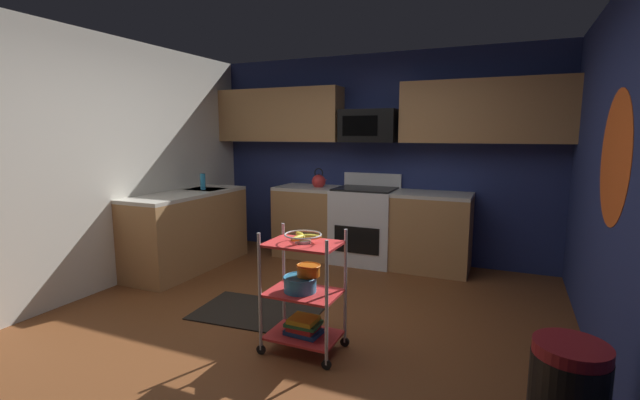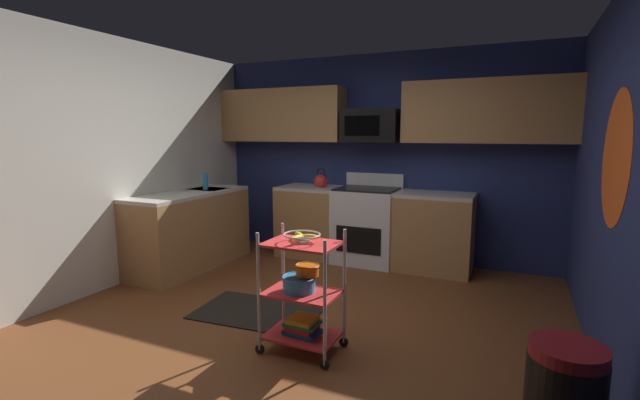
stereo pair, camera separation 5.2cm
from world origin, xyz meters
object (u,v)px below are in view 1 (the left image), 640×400
Objects in this scene: rolling_cart at (303,293)px; mixing_bowl_large at (300,283)px; oven_range at (365,224)px; mixing_bowl_small at (308,270)px; book_stack at (304,326)px; microwave at (369,126)px; dish_soap_bottle at (203,182)px; kettle at (319,181)px; fruit_bowl at (303,236)px.

rolling_cart reaches higher than mixing_bowl_large.
rolling_cart is at bearing 0.00° from mixing_bowl_large.
mixing_bowl_small is at bearing -82.23° from oven_range.
oven_range is at bearing 97.05° from book_stack.
microwave is 0.77× the size of rolling_cart.
oven_range is at bearing 96.43° from mixing_bowl_large.
dish_soap_bottle is (-2.13, 1.54, 0.83)m from book_stack.
oven_range is at bearing -89.74° from microwave.
book_stack is (0.29, -2.38, -0.29)m from oven_range.
microwave is 2.69m from mixing_bowl_small.
microwave reaches higher than oven_range.
dish_soap_bottle is (-1.20, -0.83, 0.02)m from kettle.
oven_range is 2.39m from mixing_bowl_large.
oven_range reaches higher than mixing_bowl_large.
oven_range is 4.04× the size of fruit_bowl.
dish_soap_bottle reaches higher than mixing_bowl_small.
microwave is at bearing 9.70° from kettle.
dish_soap_bottle is at bearing 144.95° from mixing_bowl_small.
kettle is at bearing 111.38° from fruit_bowl.
rolling_cart is 0.26m from book_stack.
oven_range is 2.37m from mixing_bowl_small.
oven_range is 5.50× the size of dish_soap_bottle.
mixing_bowl_small reaches higher than book_stack.
fruit_bowl is at bearing 0.00° from mixing_bowl_large.
kettle is at bearing 111.38° from rolling_cart.
kettle is 1.32× the size of dish_soap_bottle.
fruit_bowl is 2.55m from kettle.
fruit_bowl is at bearing -82.95° from oven_range.
microwave is at bearing 97.45° from mixing_bowl_small.
mixing_bowl_large is at bearing 180.00° from rolling_cart.
mixing_bowl_small is 0.43m from book_stack.
mixing_bowl_small is at bearing 53.01° from book_stack.
rolling_cart is at bearing -68.62° from kettle.
rolling_cart is 2.69m from dish_soap_bottle.
fruit_bowl is 0.36m from mixing_bowl_large.
microwave is 2.92m from book_stack.
book_stack is 2.67m from kettle.
microwave is 2.79m from rolling_cart.
mixing_bowl_large is 2.58m from kettle.
mixing_bowl_large is at bearing -36.31° from dish_soap_bottle.
rolling_cart is 3.40× the size of book_stack.
fruit_bowl is 1.36× the size of dish_soap_bottle.
mixing_bowl_small is (0.03, 0.03, -0.26)m from fruit_bowl.
rolling_cart is 2.60m from kettle.
kettle reaches higher than dish_soap_bottle.
microwave is at bearing 96.77° from rolling_cart.
mixing_bowl_small reaches higher than mixing_bowl_large.
fruit_bowl reaches higher than book_stack.
oven_range is 6.04× the size of mixing_bowl_small.
mixing_bowl_large is 2.65m from dish_soap_bottle.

